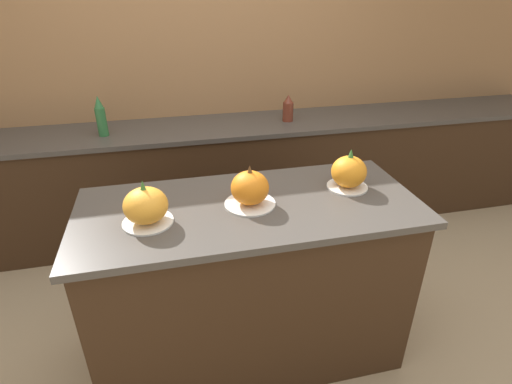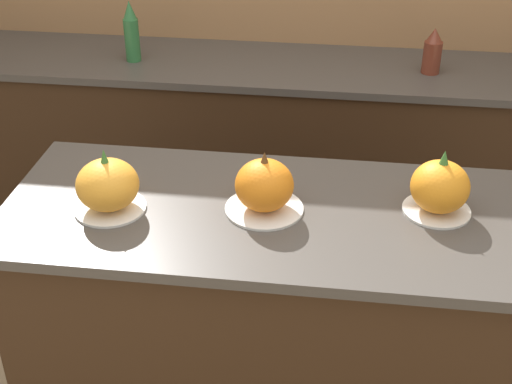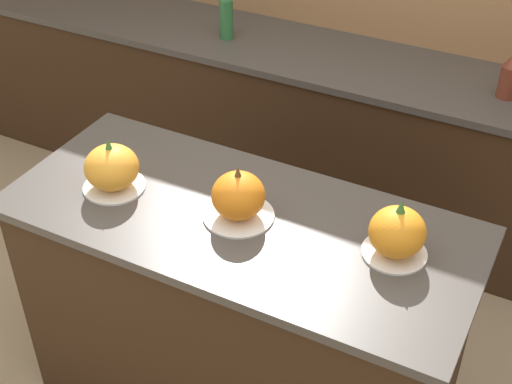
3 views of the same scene
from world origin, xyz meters
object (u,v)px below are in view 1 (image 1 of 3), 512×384
(pumpkin_cake_left, at_px, (146,206))
(pumpkin_cake_center, at_px, (250,189))
(bottle_short, at_px, (288,109))
(bottle_tall, at_px, (101,117))
(pumpkin_cake_right, at_px, (349,173))

(pumpkin_cake_left, bearing_deg, pumpkin_cake_center, 7.43)
(pumpkin_cake_center, bearing_deg, bottle_short, 65.96)
(pumpkin_cake_center, relative_size, bottle_tall, 0.83)
(pumpkin_cake_left, relative_size, bottle_tall, 0.76)
(pumpkin_cake_center, bearing_deg, bottle_tall, 121.04)
(pumpkin_cake_right, bearing_deg, bottle_tall, 136.11)
(pumpkin_cake_left, xyz_separation_m, bottle_short, (1.07, 1.40, -0.03))
(bottle_short, bearing_deg, pumpkin_cake_center, -114.04)
(pumpkin_cake_right, height_order, bottle_short, pumpkin_cake_right)
(pumpkin_cake_left, relative_size, bottle_short, 1.05)
(pumpkin_cake_center, distance_m, pumpkin_cake_right, 0.52)
(pumpkin_cake_left, height_order, bottle_tall, bottle_tall)
(pumpkin_cake_right, bearing_deg, pumpkin_cake_left, -173.19)
(pumpkin_cake_right, relative_size, bottle_tall, 0.72)
(pumpkin_cake_left, height_order, pumpkin_cake_right, pumpkin_cake_right)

